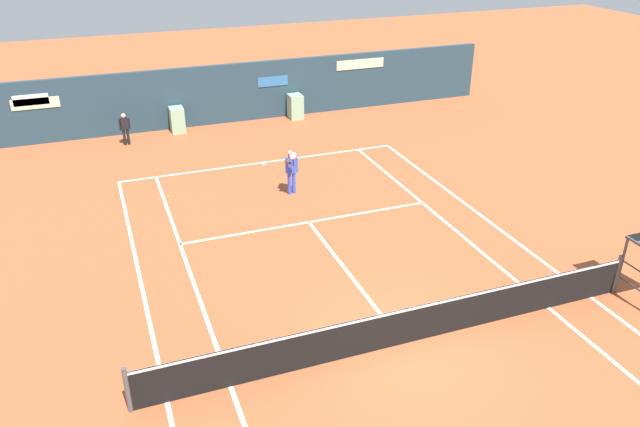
{
  "coord_description": "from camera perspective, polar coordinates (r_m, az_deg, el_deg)",
  "views": [
    {
      "loc": [
        -5.79,
        -10.06,
        9.02
      ],
      "look_at": [
        -0.02,
        5.35,
        0.8
      ],
      "focal_mm": 35.35,
      "sensor_mm": 36.0,
      "label": 1
    }
  ],
  "objects": [
    {
      "name": "player_on_baseline",
      "position": [
        21.2,
        -2.59,
        4.08
      ],
      "size": [
        0.5,
        0.72,
        1.77
      ],
      "rotation": [
        0.0,
        0.0,
        3.35
      ],
      "color": "blue",
      "rests_on": "ground_plane"
    },
    {
      "name": "tennis_net",
      "position": [
        14.39,
        7.68,
        -9.98
      ],
      "size": [
        12.1,
        0.1,
        1.07
      ],
      "color": "#4C4C51",
      "rests_on": "ground_plane"
    },
    {
      "name": "ground_plane",
      "position": [
        15.1,
        6.54,
        -10.33
      ],
      "size": [
        80.0,
        80.0,
        0.01
      ],
      "color": "#A8512D"
    },
    {
      "name": "sponsor_back_wall",
      "position": [
        28.71,
        -8.23,
        10.61
      ],
      "size": [
        25.0,
        1.02,
        2.6
      ],
      "color": "#233D4C",
      "rests_on": "ground_plane"
    },
    {
      "name": "tennis_ball_mid_court",
      "position": [
        21.85,
        -13.58,
        1.48
      ],
      "size": [
        0.07,
        0.07,
        0.07
      ],
      "primitive_type": "sphere",
      "color": "#CCE033",
      "rests_on": "ground_plane"
    },
    {
      "name": "ball_kid_left_post",
      "position": [
        26.93,
        -17.25,
        7.5
      ],
      "size": [
        0.44,
        0.2,
        1.33
      ],
      "rotation": [
        0.0,
        0.0,
        3.24
      ],
      "color": "black",
      "rests_on": "ground_plane"
    }
  ]
}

